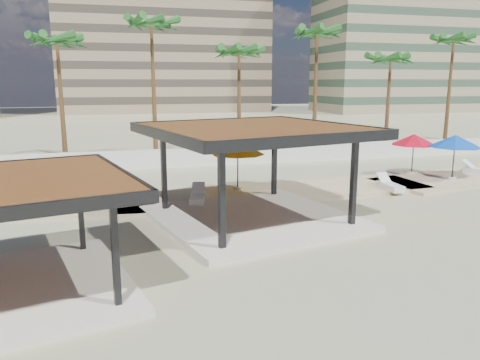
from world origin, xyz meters
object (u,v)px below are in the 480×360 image
Objects in this scene: umbrella_c at (414,140)px; lounger_a at (198,198)px; pavilion_west at (5,227)px; pavilion_central at (253,165)px; lounger_b at (390,186)px; lounger_c at (480,171)px.

umbrella_c is 13.95m from lounger_a.
pavilion_west reaches higher than umbrella_c.
lounger_b is (8.12, 2.95, -1.95)m from pavilion_central.
pavilion_west is 10.11m from lounger_a.
pavilion_west is (-8.04, -4.82, -0.44)m from pavilion_central.
pavilion_west is 2.37× the size of umbrella_c.
pavilion_central is at bearing 80.39° from lounger_c.
pavilion_central reaches higher than lounger_c.
lounger_c is (3.80, -1.19, -1.83)m from umbrella_c.
lounger_c is (17.23, 2.13, 0.01)m from lounger_a.
umbrella_c is at bearing -62.78° from lounger_a.
pavilion_central is 4.89× the size of lounger_b.
pavilion_central reaches higher than umbrella_c.
lounger_c is at bearing -72.66° from lounger_b.
umbrella_c is 1.68× the size of lounger_b.
umbrella_c is at bearing 14.74° from pavilion_central.
pavilion_central is at bearing 17.14° from pavilion_west.
lounger_b is (9.86, -0.00, -0.01)m from lounger_a.
pavilion_west is 25.56m from lounger_c.
pavilion_central is 1.23× the size of pavilion_west.
pavilion_west is 22.62m from umbrella_c.
lounger_a is at bearing -166.13° from umbrella_c.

